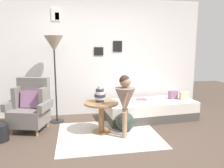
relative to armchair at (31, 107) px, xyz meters
The scene contains 14 objects.
ground_plane 1.81m from the armchair, 38.92° to the right, with size 12.00×12.00×0.00m, color #4C3D33.
gallery_wall 1.82m from the armchair, 31.78° to the left, with size 4.80×0.12×2.60m.
rug 1.54m from the armchair, 21.14° to the right, with size 1.75×1.44×0.01m, color silver.
armchair is the anchor object (origin of this frame).
daybed 2.44m from the armchair, ahead, with size 1.96×0.96×0.40m.
pillow_head 3.20m from the armchair, ahead, with size 0.19×0.12×0.17m, color beige.
pillow_mid 3.00m from the armchair, ahead, with size 0.18×0.12×0.18m, color gray.
side_table 1.34m from the armchair, 16.70° to the right, with size 0.62×0.62×0.56m.
vase_striped 1.33m from the armchair, 15.40° to the right, with size 0.20×0.20×0.30m.
floor_lamp 1.23m from the armchair, 39.67° to the left, with size 0.37×0.37×1.76m.
person_child 1.80m from the armchair, 22.47° to the right, with size 0.34×0.34×1.08m.
book_on_daybed 2.28m from the armchair, ahead, with size 0.22×0.16×0.03m, color #B36178.
demijohn_near 1.78m from the armchair, 13.05° to the right, with size 0.35×0.35×0.44m.
magazine_basket 0.69m from the armchair, 132.87° to the right, with size 0.28×0.28×0.28m, color black.
Camera 1 is at (-0.57, -3.03, 1.53)m, focal length 34.87 mm.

